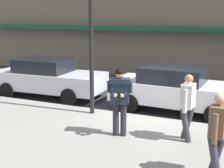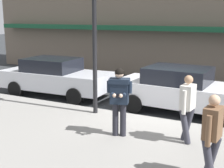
% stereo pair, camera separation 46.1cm
% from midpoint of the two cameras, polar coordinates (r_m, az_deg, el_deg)
% --- Properties ---
extents(ground_plane, '(80.00, 80.00, 0.00)m').
position_cam_midpoint_polar(ground_plane, '(10.12, 9.20, -6.40)').
color(ground_plane, '#2B2D30').
extents(sidewalk, '(32.00, 5.30, 0.14)m').
position_cam_midpoint_polar(sidewalk, '(7.29, 9.73, -13.50)').
color(sidewalk, gray).
rests_on(sidewalk, ground).
extents(curb_paint_line, '(28.00, 0.12, 0.01)m').
position_cam_midpoint_polar(curb_paint_line, '(9.92, 14.83, -7.02)').
color(curb_paint_line, silver).
rests_on(curb_paint_line, ground).
extents(parked_sedan_near, '(4.57, 2.07, 1.54)m').
position_cam_midpoint_polar(parked_sedan_near, '(12.92, -9.35, 1.34)').
color(parked_sedan_near, silver).
rests_on(parked_sedan_near, ground).
extents(parked_sedan_mid, '(4.59, 2.11, 1.54)m').
position_cam_midpoint_polar(parked_sedan_mid, '(10.82, 13.78, -1.01)').
color(parked_sedan_mid, silver).
rests_on(parked_sedan_mid, ground).
extents(man_texting_on_phone, '(0.63, 0.64, 1.81)m').
position_cam_midpoint_polar(man_texting_on_phone, '(7.99, 3.00, -1.98)').
color(man_texting_on_phone, '#23232B').
rests_on(man_texting_on_phone, sidewalk).
extents(pedestrian_in_light_coat, '(0.36, 0.60, 1.70)m').
position_cam_midpoint_polar(pedestrian_in_light_coat, '(7.89, 15.26, -3.67)').
color(pedestrian_in_light_coat, '#33333D').
rests_on(pedestrian_in_light_coat, sidewalk).
extents(pedestrian_dark_coat, '(0.36, 0.60, 1.70)m').
position_cam_midpoint_polar(pedestrian_dark_coat, '(6.21, 19.89, -8.40)').
color(pedestrian_dark_coat, '#33333D').
rests_on(pedestrian_dark_coat, sidewalk).
extents(street_lamp_post, '(0.36, 0.36, 4.88)m').
position_cam_midpoint_polar(street_lamp_post, '(9.71, -1.87, 11.85)').
color(street_lamp_post, black).
rests_on(street_lamp_post, sidewalk).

